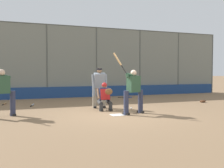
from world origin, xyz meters
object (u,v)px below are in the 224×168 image
object	(u,v)px
catcher_behind_plate	(105,96)
spare_bat_near_backstop	(127,97)
batter_at_plate	(133,90)
umpire_home	(99,87)
spare_bat_first_base_side	(33,105)
fielding_glove_on_dirt	(203,101)
batter_on_deck	(2,91)
baseball_loose	(131,108)
spare_bat_third_base_side	(5,104)

from	to	relation	value
catcher_behind_plate	spare_bat_near_backstop	xyz separation A→B (m)	(-2.90, -4.35, -0.54)
batter_at_plate	umpire_home	world-z (taller)	batter_at_plate
spare_bat_first_base_side	fielding_glove_on_dirt	xyz separation A→B (m)	(-8.05, 1.71, 0.03)
catcher_behind_plate	fielding_glove_on_dirt	world-z (taller)	catcher_behind_plate
umpire_home	batter_on_deck	bearing A→B (deg)	20.69
batter_on_deck	baseball_loose	world-z (taller)	batter_on_deck
spare_bat_near_backstop	baseball_loose	bearing A→B (deg)	-98.60
spare_bat_near_backstop	batter_on_deck	bearing A→B (deg)	-132.02
catcher_behind_plate	spare_bat_first_base_side	distance (m)	3.67
spare_bat_first_base_side	batter_on_deck	bearing A→B (deg)	170.07
umpire_home	spare_bat_near_backstop	world-z (taller)	umpire_home
spare_bat_near_backstop	spare_bat_first_base_side	distance (m)	5.74
spare_bat_near_backstop	fielding_glove_on_dirt	bearing A→B (deg)	-40.00
batter_at_plate	batter_on_deck	bearing A→B (deg)	-30.34
fielding_glove_on_dirt	baseball_loose	distance (m)	4.43
baseball_loose	catcher_behind_plate	bearing A→B (deg)	-0.14
spare_bat_near_backstop	baseball_loose	size ratio (longest dim) A/B	11.03
batter_on_deck	spare_bat_near_backstop	world-z (taller)	batter_on_deck
spare_bat_first_base_side	fielding_glove_on_dirt	distance (m)	8.23
batter_on_deck	spare_bat_first_base_side	distance (m)	3.15
batter_at_plate	catcher_behind_plate	size ratio (longest dim) A/B	2.00
spare_bat_first_base_side	catcher_behind_plate	bearing A→B (deg)	-122.23
spare_bat_near_backstop	baseball_loose	xyz separation A→B (m)	(1.76, 4.35, 0.00)
spare_bat_first_base_side	baseball_loose	distance (m)	4.51
spare_bat_third_base_side	baseball_loose	xyz separation A→B (m)	(-4.89, 3.58, 0.00)
batter_at_plate	fielding_glove_on_dirt	bearing A→B (deg)	-174.94
fielding_glove_on_dirt	umpire_home	bearing A→B (deg)	0.95
batter_at_plate	spare_bat_near_backstop	world-z (taller)	batter_at_plate
batter_at_plate	batter_on_deck	xyz separation A→B (m)	(4.40, -0.96, 0.01)
umpire_home	spare_bat_near_backstop	distance (m)	4.67
batter_on_deck	spare_bat_first_base_side	size ratio (longest dim) A/B	2.63
umpire_home	fielding_glove_on_dirt	size ratio (longest dim) A/B	5.09
batter_on_deck	batter_at_plate	bearing A→B (deg)	144.52
batter_on_deck	spare_bat_third_base_side	world-z (taller)	batter_on_deck
spare_bat_near_backstop	baseball_loose	world-z (taller)	baseball_loose
fielding_glove_on_dirt	catcher_behind_plate	bearing A→B (deg)	8.91
umpire_home	batter_at_plate	bearing A→B (deg)	113.85
umpire_home	catcher_behind_plate	bearing A→B (deg)	94.32
batter_on_deck	spare_bat_near_backstop	distance (m)	8.11
catcher_behind_plate	baseball_loose	distance (m)	1.26
batter_on_deck	baseball_loose	size ratio (longest dim) A/B	29.04
fielding_glove_on_dirt	spare_bat_third_base_side	bearing A→B (deg)	-16.36
batter_at_plate	spare_bat_near_backstop	xyz separation A→B (m)	(-2.24, -5.54, -0.84)
spare_bat_near_backstop	fielding_glove_on_dirt	xyz separation A→B (m)	(-2.59, 3.49, 0.03)
umpire_home	baseball_loose	size ratio (longest dim) A/B	22.77
spare_bat_first_base_side	fielding_glove_on_dirt	size ratio (longest dim) A/B	2.48
batter_at_plate	umpire_home	size ratio (longest dim) A/B	1.31
umpire_home	spare_bat_third_base_side	world-z (taller)	umpire_home
umpire_home	fielding_glove_on_dirt	world-z (taller)	umpire_home
spare_bat_third_base_side	baseball_loose	distance (m)	6.06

